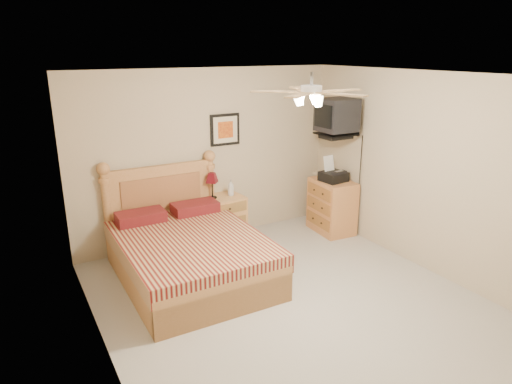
% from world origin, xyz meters
% --- Properties ---
extents(floor, '(4.50, 4.50, 0.00)m').
position_xyz_m(floor, '(0.00, 0.00, 0.00)').
color(floor, '#9E988F').
rests_on(floor, ground).
extents(ceiling, '(4.00, 4.50, 0.04)m').
position_xyz_m(ceiling, '(0.00, 0.00, 2.50)').
color(ceiling, white).
rests_on(ceiling, ground).
extents(wall_back, '(4.00, 0.04, 2.50)m').
position_xyz_m(wall_back, '(0.00, 2.25, 1.25)').
color(wall_back, tan).
rests_on(wall_back, ground).
extents(wall_front, '(4.00, 0.04, 2.50)m').
position_xyz_m(wall_front, '(0.00, -2.25, 1.25)').
color(wall_front, tan).
rests_on(wall_front, ground).
extents(wall_left, '(0.04, 4.50, 2.50)m').
position_xyz_m(wall_left, '(-2.00, 0.00, 1.25)').
color(wall_left, tan).
rests_on(wall_left, ground).
extents(wall_right, '(0.04, 4.50, 2.50)m').
position_xyz_m(wall_right, '(2.00, 0.00, 1.25)').
color(wall_right, tan).
rests_on(wall_right, ground).
extents(bed, '(1.62, 2.11, 1.36)m').
position_xyz_m(bed, '(-0.77, 1.12, 0.68)').
color(bed, '#AD763E').
rests_on(bed, ground).
extents(nightstand, '(0.66, 0.52, 0.68)m').
position_xyz_m(nightstand, '(0.07, 2.00, 0.34)').
color(nightstand, '#B98948').
rests_on(nightstand, ground).
extents(table_lamp, '(0.21, 0.21, 0.38)m').
position_xyz_m(table_lamp, '(-0.05, 2.03, 0.87)').
color(table_lamp, '#500912').
rests_on(table_lamp, nightstand).
extents(lotion_bottle, '(0.11, 0.11, 0.24)m').
position_xyz_m(lotion_bottle, '(0.24, 2.00, 0.80)').
color(lotion_bottle, silver).
rests_on(lotion_bottle, nightstand).
extents(framed_picture, '(0.46, 0.04, 0.46)m').
position_xyz_m(framed_picture, '(0.27, 2.23, 1.62)').
color(framed_picture, black).
rests_on(framed_picture, wall_back).
extents(dresser, '(0.53, 0.73, 0.82)m').
position_xyz_m(dresser, '(1.73, 1.50, 0.41)').
color(dresser, '#B86E40').
rests_on(dresser, ground).
extents(fax_machine, '(0.39, 0.41, 0.37)m').
position_xyz_m(fax_machine, '(1.71, 1.48, 1.01)').
color(fax_machine, black).
rests_on(fax_machine, dresser).
extents(magazine_lower, '(0.28, 0.33, 0.03)m').
position_xyz_m(magazine_lower, '(1.67, 1.74, 0.84)').
color(magazine_lower, '#C1AF98').
rests_on(magazine_lower, dresser).
extents(magazine_upper, '(0.28, 0.32, 0.02)m').
position_xyz_m(magazine_upper, '(1.66, 1.75, 0.86)').
color(magazine_upper, tan).
rests_on(magazine_upper, magazine_lower).
extents(wall_tv, '(0.56, 0.46, 0.58)m').
position_xyz_m(wall_tv, '(1.75, 1.34, 1.81)').
color(wall_tv, black).
rests_on(wall_tv, wall_right).
extents(ceiling_fan, '(1.14, 1.14, 0.28)m').
position_xyz_m(ceiling_fan, '(0.00, -0.20, 2.36)').
color(ceiling_fan, silver).
rests_on(ceiling_fan, ceiling).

